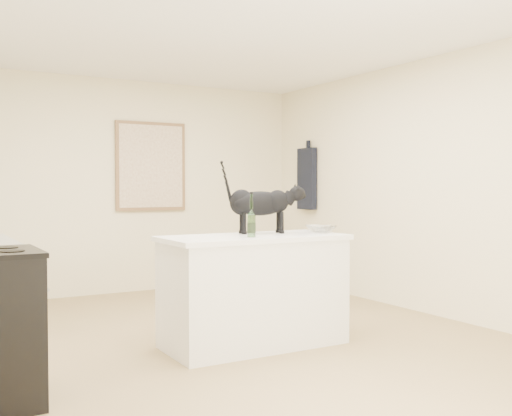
% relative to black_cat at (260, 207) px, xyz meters
% --- Properties ---
extents(floor, '(5.50, 5.50, 0.00)m').
position_rel_black_cat_xyz_m(floor, '(-0.25, 0.05, -1.13)').
color(floor, '#937A4E').
rests_on(floor, ground).
extents(ceiling, '(5.50, 5.50, 0.00)m').
position_rel_black_cat_xyz_m(ceiling, '(-0.25, 0.05, 1.47)').
color(ceiling, white).
rests_on(ceiling, ground).
extents(wall_back, '(4.50, 0.00, 4.50)m').
position_rel_black_cat_xyz_m(wall_back, '(-0.25, 2.80, 0.17)').
color(wall_back, beige).
rests_on(wall_back, ground).
extents(wall_right, '(0.00, 5.50, 5.50)m').
position_rel_black_cat_xyz_m(wall_right, '(2.00, 0.05, 0.17)').
color(wall_right, beige).
rests_on(wall_right, ground).
extents(island_base, '(1.44, 0.67, 0.86)m').
position_rel_black_cat_xyz_m(island_base, '(-0.15, -0.15, -0.70)').
color(island_base, white).
rests_on(island_base, floor).
extents(island_top, '(1.50, 0.70, 0.04)m').
position_rel_black_cat_xyz_m(island_top, '(-0.15, -0.15, -0.25)').
color(island_top, white).
rests_on(island_top, island_base).
extents(artwork_frame, '(0.90, 0.03, 1.10)m').
position_rel_black_cat_xyz_m(artwork_frame, '(0.05, 2.77, 0.42)').
color(artwork_frame, brown).
rests_on(artwork_frame, wall_back).
extents(artwork_canvas, '(0.82, 0.00, 1.02)m').
position_rel_black_cat_xyz_m(artwork_canvas, '(0.05, 2.75, 0.42)').
color(artwork_canvas, beige).
rests_on(artwork_canvas, wall_back).
extents(hanging_garment, '(0.08, 0.34, 0.80)m').
position_rel_black_cat_xyz_m(hanging_garment, '(1.94, 2.10, 0.27)').
color(hanging_garment, black).
rests_on(hanging_garment, wall_right).
extents(black_cat, '(0.68, 0.36, 0.45)m').
position_rel_black_cat_xyz_m(black_cat, '(0.00, 0.00, 0.00)').
color(black_cat, black).
rests_on(black_cat, island_top).
extents(wine_bottle, '(0.07, 0.07, 0.31)m').
position_rel_black_cat_xyz_m(wine_bottle, '(-0.25, -0.28, -0.07)').
color(wine_bottle, '#286227').
rests_on(wine_bottle, island_top).
extents(glass_bowl, '(0.35, 0.35, 0.07)m').
position_rel_black_cat_xyz_m(glass_bowl, '(0.48, -0.20, -0.19)').
color(glass_bowl, white).
rests_on(glass_bowl, island_top).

